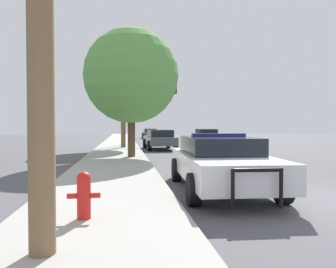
{
  "coord_description": "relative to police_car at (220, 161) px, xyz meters",
  "views": [
    {
      "loc": [
        -4.7,
        -6.51,
        1.65
      ],
      "look_at": [
        -1.04,
        20.37,
        0.94
      ],
      "focal_mm": 35.0,
      "sensor_mm": 36.0,
      "label": 1
    }
  ],
  "objects": [
    {
      "name": "car_background_midblock",
      "position": [
        0.02,
        14.31,
        -0.01
      ],
      "size": [
        2.11,
        4.53,
        1.35
      ],
      "rotation": [
        0.0,
        0.0,
        0.04
      ],
      "color": "#474C51",
      "rests_on": "ground_plane"
    },
    {
      "name": "fire_hydrant",
      "position": [
        -3.08,
        -2.61,
        -0.2
      ],
      "size": [
        0.53,
        0.23,
        0.77
      ],
      "color": "red",
      "rests_on": "sidewalk_left"
    },
    {
      "name": "tree_sidewalk_near",
      "position": [
        -2.05,
        8.06,
        3.32
      ],
      "size": [
        4.62,
        4.62,
        6.24
      ],
      "color": "#4C3823",
      "rests_on": "sidewalk_left"
    },
    {
      "name": "car_background_distant",
      "position": [
        0.94,
        33.89,
        -0.05
      ],
      "size": [
        1.96,
        4.65,
        1.25
      ],
      "rotation": [
        0.0,
        0.0,
        -0.01
      ],
      "color": "#474C51",
      "rests_on": "ground_plane"
    },
    {
      "name": "sidewalk_left",
      "position": [
        -2.83,
        -1.52,
        -0.67
      ],
      "size": [
        3.0,
        110.0,
        0.13
      ],
      "color": "#A3A099",
      "rests_on": "ground_plane"
    },
    {
      "name": "car_background_oncoming",
      "position": [
        4.98,
        20.6,
        -0.01
      ],
      "size": [
        2.07,
        4.07,
        1.33
      ],
      "rotation": [
        0.0,
        0.0,
        3.13
      ],
      "color": "maroon",
      "rests_on": "ground_plane"
    },
    {
      "name": "traffic_light",
      "position": [
        -0.4,
        18.58,
        3.06
      ],
      "size": [
        3.95,
        0.35,
        5.17
      ],
      "color": "#424247",
      "rests_on": "sidewalk_left"
    },
    {
      "name": "tree_sidewalk_mid",
      "position": [
        -2.45,
        15.03,
        4.54
      ],
      "size": [
        4.13,
        4.13,
        7.23
      ],
      "color": "brown",
      "rests_on": "sidewalk_left"
    },
    {
      "name": "police_car",
      "position": [
        0.0,
        0.0,
        0.0
      ],
      "size": [
        2.3,
        5.07,
        1.44
      ],
      "rotation": [
        0.0,
        0.0,
        3.1
      ],
      "color": "white",
      "rests_on": "ground_plane"
    }
  ]
}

